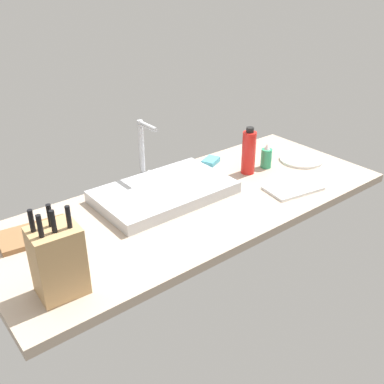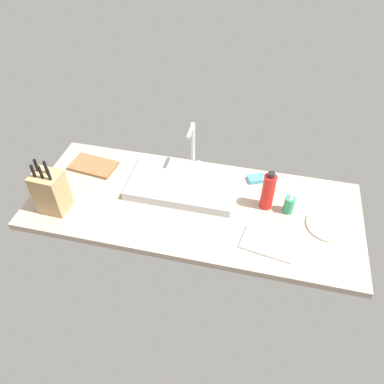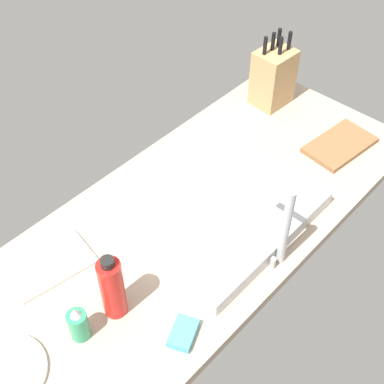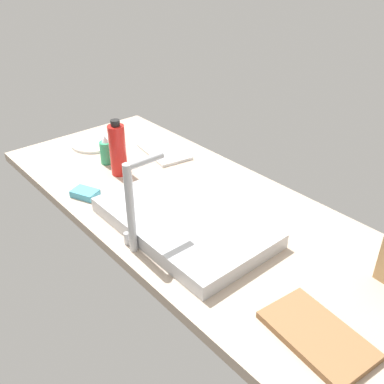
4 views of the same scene
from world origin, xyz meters
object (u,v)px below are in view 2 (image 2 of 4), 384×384
Objects in this scene: sink_basin at (183,183)px; knife_block at (51,192)px; dinner_plate at (329,225)px; dish_towel at (268,243)px; dish_sponge at (257,179)px; cutting_board at (93,166)px; soap_bottle at (289,204)px; faucet at (193,144)px; water_bottle at (268,191)px.

sink_basin is 65.07cm from knife_block.
dish_towel is at bearing -146.96° from dinner_plate.
cutting_board is at bearing -173.93° from dish_sponge.
soap_bottle is (107.24, -9.89, 4.13)cm from cutting_board.
faucet reaches higher than water_bottle.
faucet is 58.67cm from soap_bottle.
dish_towel is at bearing -44.75° from faucet.
sink_basin reaches higher than cutting_board.
soap_bottle is 12.11cm from water_bottle.
dinner_plate is 32.29cm from dish_towel.
water_bottle is at bearing 174.31° from soap_bottle.
soap_bottle is (53.17, -22.14, -11.16)cm from faucet.
water_bottle is at bearing 17.22° from knife_block.
cutting_board is at bearing 173.13° from dinner_plate.
soap_bottle is at bearing 164.53° from dinner_plate.
soap_bottle is at bearing 15.39° from knife_block.
knife_block is at bearing -179.52° from dish_towel.
dish_sponge is (37.22, 14.01, -1.17)cm from sink_basin.
water_bottle is (43.64, -4.36, 7.76)cm from sink_basin.
dinner_plate is at bearing 33.04° from dish_towel.
dinner_plate is at bearing -8.32° from sink_basin.
cutting_board is 97.16cm from water_bottle.
cutting_board is at bearing 175.17° from sink_basin.
sink_basin is 52.88cm from cutting_board.
water_bottle is 0.94× the size of dish_towel.
knife_block is at bearing -167.99° from soap_bottle.
dish_towel is 2.58× the size of dish_sponge.
faucet is 0.99× the size of knife_block.
faucet is 1.29× the size of water_bottle.
cutting_board is 2.10× the size of soap_bottle.
cutting_board is (-54.07, -12.24, -15.30)cm from faucet.
dinner_plate is (131.40, 18.47, -10.48)cm from knife_block.
water_bottle is at bearing -5.70° from sink_basin.
soap_bottle is at bearing -5.70° from sink_basin.
dinner_plate is (126.62, -15.26, -0.30)cm from cutting_board.
water_bottle is (101.09, 24.93, -0.95)cm from knife_block.
knife_block reaches higher than dish_towel.
knife_block is 1.13× the size of cutting_board.
water_bottle reaches higher than cutting_board.
soap_bottle is at bearing -5.27° from cutting_board.
soap_bottle is at bearing 71.50° from dish_towel.
water_bottle is at bearing 167.98° from dinner_plate.
knife_block is 104.57cm from dish_sponge.
dinner_plate is 2.31× the size of dish_sponge.
knife_block is 2.39× the size of soap_bottle.
faucet is 1.34× the size of dinner_plate.
dish_towel is (99.56, -32.86, -0.30)cm from cutting_board.
sink_basin is at bearing 174.30° from water_bottle.
water_bottle is at bearing -5.22° from cutting_board.
dish_sponge is (-36.73, 24.82, 0.60)cm from dinner_plate.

